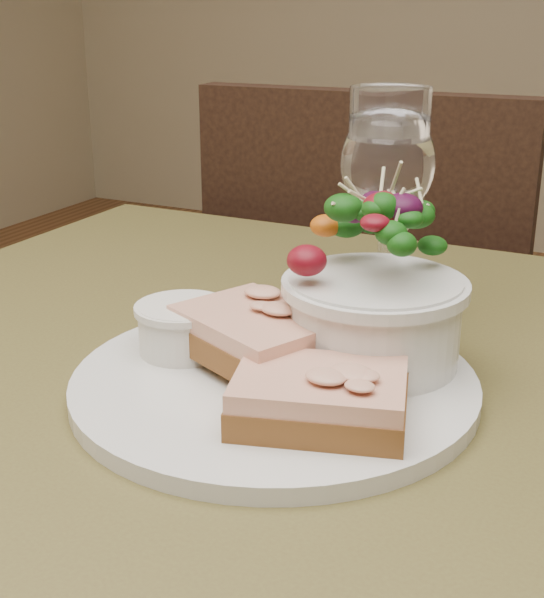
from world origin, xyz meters
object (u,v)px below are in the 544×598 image
at_px(sandwich_front, 320,398).
at_px(salad_bowl, 375,282).
at_px(cafe_table, 261,508).
at_px(dinner_plate, 274,383).
at_px(chair_far, 382,467).
at_px(wine_glass, 387,171).
at_px(ramekin, 183,326).
at_px(sandwich_back, 256,334).

height_order(sandwich_front, salad_bowl, salad_bowl).
relative_size(cafe_table, dinner_plate, 2.89).
bearing_deg(dinner_plate, cafe_table, 158.19).
distance_m(cafe_table, sandwich_front, 0.15).
distance_m(chair_far, wine_glass, 0.77).
xyz_separation_m(ramekin, salad_bowl, (0.13, 0.04, 0.04)).
height_order(cafe_table, dinner_plate, dinner_plate).
height_order(sandwich_back, ramekin, sandwich_back).
bearing_deg(cafe_table, salad_bowl, 35.95).
bearing_deg(chair_far, sandwich_back, 97.16).
distance_m(chair_far, sandwich_front, 0.87).
bearing_deg(cafe_table, sandwich_back, 142.80).
relative_size(cafe_table, sandwich_front, 6.60).
relative_size(dinner_plate, wine_glass, 1.58).
bearing_deg(ramekin, sandwich_back, 1.42).
xyz_separation_m(ramekin, wine_glass, (0.09, 0.16, 0.09)).
relative_size(sandwich_front, wine_glass, 0.69).
xyz_separation_m(dinner_plate, sandwich_back, (-0.02, 0.01, 0.03)).
xyz_separation_m(sandwich_back, salad_bowl, (0.07, 0.04, 0.04)).
height_order(salad_bowl, wine_glass, wine_glass).
distance_m(cafe_table, wine_glass, 0.28).
bearing_deg(dinner_plate, ramekin, 173.76).
bearing_deg(wine_glass, salad_bowl, -73.92).
distance_m(ramekin, salad_bowl, 0.14).
xyz_separation_m(chair_far, sandwich_front, (0.18, -0.70, 0.48)).
distance_m(chair_far, dinner_plate, 0.82).
xyz_separation_m(sandwich_front, wine_glass, (-0.04, 0.22, 0.10)).
bearing_deg(sandwich_back, wine_glass, 102.19).
height_order(chair_far, sandwich_front, chair_far).
bearing_deg(chair_far, cafe_table, 97.63).
xyz_separation_m(cafe_table, sandwich_back, (-0.01, 0.00, 0.14)).
distance_m(sandwich_back, wine_glass, 0.19).
bearing_deg(sandwich_back, dinner_plate, -2.59).
bearing_deg(salad_bowl, cafe_table, -144.05).
distance_m(dinner_plate, wine_glass, 0.21).
relative_size(dinner_plate, sandwich_front, 2.28).
bearing_deg(sandwich_back, cafe_table, -12.46).
relative_size(cafe_table, wine_glass, 4.57).
distance_m(dinner_plate, salad_bowl, 0.10).
height_order(cafe_table, salad_bowl, salad_bowl).
distance_m(cafe_table, sandwich_back, 0.14).
bearing_deg(chair_far, sandwich_front, 102.01).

